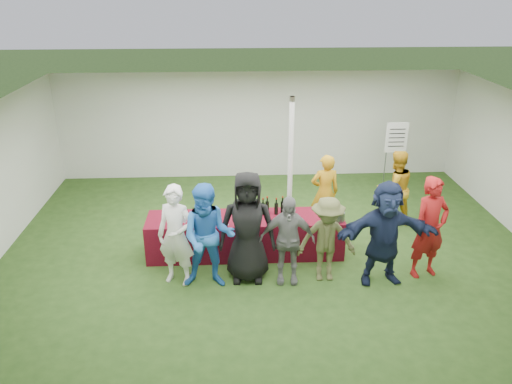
{
  "coord_description": "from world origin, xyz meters",
  "views": [
    {
      "loc": [
        -0.67,
        -8.22,
        4.78
      ],
      "look_at": [
        -0.26,
        -0.03,
        1.25
      ],
      "focal_mm": 35.0,
      "sensor_mm": 36.0,
      "label": 1
    }
  ],
  "objects_px": {
    "staff_back": "(395,188)",
    "customer_1": "(208,237)",
    "staff_pourer": "(325,192)",
    "serving_table": "(245,235)",
    "customer_4": "(327,240)",
    "wine_list_sign": "(396,143)",
    "customer_3": "(287,240)",
    "customer_0": "(176,236)",
    "customer_2": "(247,227)",
    "customer_6": "(430,228)",
    "dump_bucket": "(338,216)",
    "customer_5": "(385,233)"
  },
  "relations": [
    {
      "from": "dump_bucket",
      "to": "wine_list_sign",
      "type": "bearing_deg",
      "value": 55.57
    },
    {
      "from": "customer_3",
      "to": "staff_back",
      "type": "bearing_deg",
      "value": 44.08
    },
    {
      "from": "serving_table",
      "to": "customer_4",
      "type": "relative_size",
      "value": 2.37
    },
    {
      "from": "serving_table",
      "to": "customer_2",
      "type": "xyz_separation_m",
      "value": [
        0.02,
        -0.83,
        0.6
      ]
    },
    {
      "from": "customer_3",
      "to": "wine_list_sign",
      "type": "bearing_deg",
      "value": 54.66
    },
    {
      "from": "customer_4",
      "to": "customer_5",
      "type": "xyz_separation_m",
      "value": [
        0.93,
        -0.11,
        0.15
      ]
    },
    {
      "from": "customer_1",
      "to": "dump_bucket",
      "type": "bearing_deg",
      "value": 22.8
    },
    {
      "from": "wine_list_sign",
      "to": "customer_3",
      "type": "relative_size",
      "value": 1.15
    },
    {
      "from": "staff_pourer",
      "to": "customer_4",
      "type": "relative_size",
      "value": 1.05
    },
    {
      "from": "customer_2",
      "to": "customer_6",
      "type": "xyz_separation_m",
      "value": [
        3.08,
        -0.04,
        -0.07
      ]
    },
    {
      "from": "staff_pourer",
      "to": "customer_0",
      "type": "bearing_deg",
      "value": 28.44
    },
    {
      "from": "customer_1",
      "to": "serving_table",
      "type": "bearing_deg",
      "value": 61.9
    },
    {
      "from": "staff_back",
      "to": "customer_5",
      "type": "bearing_deg",
      "value": 55.7
    },
    {
      "from": "staff_pourer",
      "to": "customer_6",
      "type": "relative_size",
      "value": 0.88
    },
    {
      "from": "staff_back",
      "to": "customer_1",
      "type": "distance_m",
      "value": 4.29
    },
    {
      "from": "customer_4",
      "to": "serving_table",
      "type": "bearing_deg",
      "value": 146.25
    },
    {
      "from": "serving_table",
      "to": "dump_bucket",
      "type": "relative_size",
      "value": 14.24
    },
    {
      "from": "customer_0",
      "to": "customer_6",
      "type": "xyz_separation_m",
      "value": [
        4.26,
        0.02,
        0.02
      ]
    },
    {
      "from": "staff_pourer",
      "to": "staff_back",
      "type": "relative_size",
      "value": 0.99
    },
    {
      "from": "wine_list_sign",
      "to": "customer_4",
      "type": "xyz_separation_m",
      "value": [
        -2.19,
        -3.43,
        -0.56
      ]
    },
    {
      "from": "staff_back",
      "to": "serving_table",
      "type": "bearing_deg",
      "value": 6.48
    },
    {
      "from": "staff_back",
      "to": "customer_0",
      "type": "relative_size",
      "value": 0.92
    },
    {
      "from": "staff_back",
      "to": "customer_5",
      "type": "distance_m",
      "value": 2.29
    },
    {
      "from": "customer_2",
      "to": "customer_5",
      "type": "relative_size",
      "value": 1.07
    },
    {
      "from": "wine_list_sign",
      "to": "staff_back",
      "type": "relative_size",
      "value": 1.11
    },
    {
      "from": "wine_list_sign",
      "to": "customer_3",
      "type": "xyz_separation_m",
      "value": [
        -2.85,
        -3.46,
        -0.53
      ]
    },
    {
      "from": "customer_2",
      "to": "staff_back",
      "type": "bearing_deg",
      "value": 34.24
    },
    {
      "from": "customer_3",
      "to": "customer_2",
      "type": "bearing_deg",
      "value": 173.46
    },
    {
      "from": "serving_table",
      "to": "customer_6",
      "type": "distance_m",
      "value": 3.26
    },
    {
      "from": "customer_1",
      "to": "customer_5",
      "type": "distance_m",
      "value": 2.9
    },
    {
      "from": "staff_pourer",
      "to": "customer_1",
      "type": "bearing_deg",
      "value": 36.16
    },
    {
      "from": "wine_list_sign",
      "to": "dump_bucket",
      "type": "bearing_deg",
      "value": -124.43
    },
    {
      "from": "dump_bucket",
      "to": "customer_1",
      "type": "xyz_separation_m",
      "value": [
        -2.29,
        -0.8,
        0.07
      ]
    },
    {
      "from": "wine_list_sign",
      "to": "staff_back",
      "type": "height_order",
      "value": "wine_list_sign"
    },
    {
      "from": "customer_0",
      "to": "customer_5",
      "type": "relative_size",
      "value": 0.97
    },
    {
      "from": "wine_list_sign",
      "to": "customer_0",
      "type": "bearing_deg",
      "value": -144.1
    },
    {
      "from": "dump_bucket",
      "to": "customer_5",
      "type": "distance_m",
      "value": 1.03
    },
    {
      "from": "customer_0",
      "to": "customer_1",
      "type": "bearing_deg",
      "value": 5.69
    },
    {
      "from": "staff_pourer",
      "to": "customer_2",
      "type": "height_order",
      "value": "customer_2"
    },
    {
      "from": "serving_table",
      "to": "customer_5",
      "type": "distance_m",
      "value": 2.55
    },
    {
      "from": "staff_pourer",
      "to": "staff_back",
      "type": "distance_m",
      "value": 1.48
    },
    {
      "from": "wine_list_sign",
      "to": "staff_back",
      "type": "distance_m",
      "value": 1.56
    },
    {
      "from": "serving_table",
      "to": "wine_list_sign",
      "type": "height_order",
      "value": "wine_list_sign"
    },
    {
      "from": "staff_back",
      "to": "wine_list_sign",
      "type": "bearing_deg",
      "value": -118.97
    },
    {
      "from": "staff_back",
      "to": "customer_4",
      "type": "distance_m",
      "value": 2.69
    },
    {
      "from": "customer_0",
      "to": "serving_table",
      "type": "bearing_deg",
      "value": 57.0
    },
    {
      "from": "customer_6",
      "to": "wine_list_sign",
      "type": "bearing_deg",
      "value": 65.93
    },
    {
      "from": "wine_list_sign",
      "to": "customer_1",
      "type": "height_order",
      "value": "customer_1"
    },
    {
      "from": "customer_1",
      "to": "customer_4",
      "type": "bearing_deg",
      "value": 6.12
    },
    {
      "from": "customer_0",
      "to": "customer_4",
      "type": "height_order",
      "value": "customer_0"
    }
  ]
}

